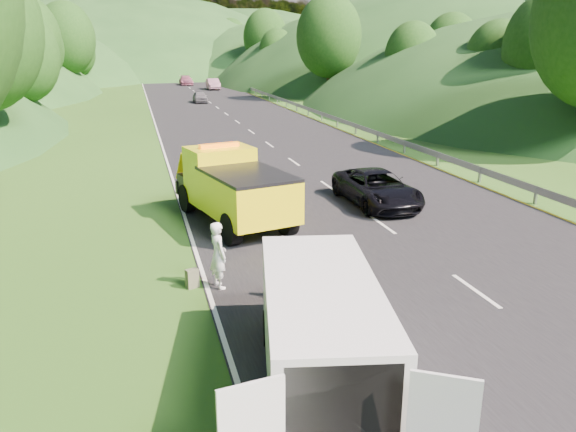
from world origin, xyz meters
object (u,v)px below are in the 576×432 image
object	(u,v)px
white_van	(320,326)
spare_tire	(392,420)
tow_truck	(233,187)
suitcase	(192,278)
passing_suv	(376,205)
child	(284,300)
woman	(219,288)
worker	(374,398)

from	to	relation	value
white_van	spare_tire	world-z (taller)	white_van
tow_truck	suitcase	xyz separation A→B (m)	(-2.09, -5.56, -1.09)
white_van	passing_suv	world-z (taller)	white_van
white_van	passing_suv	distance (m)	13.25
passing_suv	child	bearing A→B (deg)	-129.04
white_van	suitcase	world-z (taller)	white_van
suitcase	passing_suv	bearing A→B (deg)	37.98
tow_truck	white_van	xyz separation A→B (m)	(-0.20, -10.79, -0.09)
spare_tire	tow_truck	bearing A→B (deg)	93.37
woman	passing_suv	world-z (taller)	woman
child	worker	world-z (taller)	worker
tow_truck	woman	world-z (taller)	tow_truck
white_van	child	bearing A→B (deg)	96.83
white_van	woman	bearing A→B (deg)	114.57
spare_tire	child	bearing A→B (deg)	96.64
child	worker	size ratio (longest dim) A/B	0.52
tow_truck	suitcase	size ratio (longest dim) A/B	12.70
woman	worker	xyz separation A→B (m)	(2.04, -5.72, 0.00)
child	spare_tire	distance (m)	5.25
suitcase	white_van	bearing A→B (deg)	-70.16
worker	passing_suv	xyz separation A→B (m)	(5.42, 12.27, 0.00)
spare_tire	worker	bearing A→B (deg)	94.54
tow_truck	child	world-z (taller)	tow_truck
suitcase	spare_tire	size ratio (longest dim) A/B	0.81
woman	worker	distance (m)	6.07
child	tow_truck	bearing A→B (deg)	123.14
white_van	worker	bearing A→B (deg)	-26.58
woman	tow_truck	bearing A→B (deg)	-28.52
passing_suv	spare_tire	bearing A→B (deg)	-113.89
suitcase	woman	bearing A→B (deg)	-14.57
white_van	woman	xyz separation A→B (m)	(-1.19, 5.05, -1.26)
woman	spare_tire	size ratio (longest dim) A/B	2.77
child	worker	bearing A→B (deg)	-50.79
woman	child	xyz separation A→B (m)	(1.49, -1.19, 0.00)
tow_truck	worker	world-z (taller)	tow_truck
tow_truck	white_van	size ratio (longest dim) A/B	1.02
suitcase	tow_truck	bearing A→B (deg)	69.43
woman	worker	size ratio (longest dim) A/B	1.03
child	spare_tire	world-z (taller)	child
white_van	worker	distance (m)	1.67
tow_truck	white_van	bearing A→B (deg)	-104.67
white_van	woman	world-z (taller)	white_van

